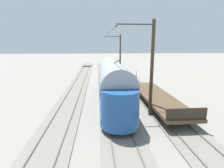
{
  "coord_description": "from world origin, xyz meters",
  "views": [
    {
      "loc": [
        1.47,
        19.1,
        5.87
      ],
      "look_at": [
        0.14,
        2.57,
        2.27
      ],
      "focal_mm": 28.96,
      "sensor_mm": 36.0,
      "label": 1
    }
  ],
  "objects_px": {
    "vintage_streetcar": "(112,81)",
    "flatcar_adjacent": "(157,97)",
    "switch_stand": "(136,74)",
    "catenary_pole_mid_near": "(151,67)",
    "catenary_pole_foreground": "(120,54)"
  },
  "relations": [
    {
      "from": "vintage_streetcar",
      "to": "switch_stand",
      "type": "xyz_separation_m",
      "value": [
        -5.57,
        -14.15,
        -1.55
      ]
    },
    {
      "from": "catenary_pole_foreground",
      "to": "catenary_pole_mid_near",
      "type": "xyz_separation_m",
      "value": [
        0.0,
        20.64,
        0.0
      ]
    },
    {
      "from": "switch_stand",
      "to": "vintage_streetcar",
      "type": "bearing_deg",
      "value": 68.52
    },
    {
      "from": "catenary_pole_mid_near",
      "to": "switch_stand",
      "type": "xyz_separation_m",
      "value": [
        -2.72,
        -17.84,
        -3.39
      ]
    },
    {
      "from": "switch_stand",
      "to": "flatcar_adjacent",
      "type": "bearing_deg",
      "value": 85.61
    },
    {
      "from": "vintage_streetcar",
      "to": "switch_stand",
      "type": "distance_m",
      "value": 15.29
    },
    {
      "from": "catenary_pole_mid_near",
      "to": "switch_stand",
      "type": "distance_m",
      "value": 18.36
    },
    {
      "from": "vintage_streetcar",
      "to": "switch_stand",
      "type": "height_order",
      "value": "vintage_streetcar"
    },
    {
      "from": "catenary_pole_foreground",
      "to": "catenary_pole_mid_near",
      "type": "bearing_deg",
      "value": 90.0
    },
    {
      "from": "catenary_pole_foreground",
      "to": "switch_stand",
      "type": "xyz_separation_m",
      "value": [
        -2.72,
        2.8,
        -3.39
      ]
    },
    {
      "from": "flatcar_adjacent",
      "to": "catenary_pole_foreground",
      "type": "relative_size",
      "value": 1.58
    },
    {
      "from": "vintage_streetcar",
      "to": "catenary_pole_mid_near",
      "type": "xyz_separation_m",
      "value": [
        -2.85,
        3.69,
        1.84
      ]
    },
    {
      "from": "vintage_streetcar",
      "to": "flatcar_adjacent",
      "type": "bearing_deg",
      "value": 163.87
    },
    {
      "from": "flatcar_adjacent",
      "to": "catenary_pole_mid_near",
      "type": "bearing_deg",
      "value": 57.63
    },
    {
      "from": "vintage_streetcar",
      "to": "catenary_pole_mid_near",
      "type": "relative_size",
      "value": 2.01
    }
  ]
}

